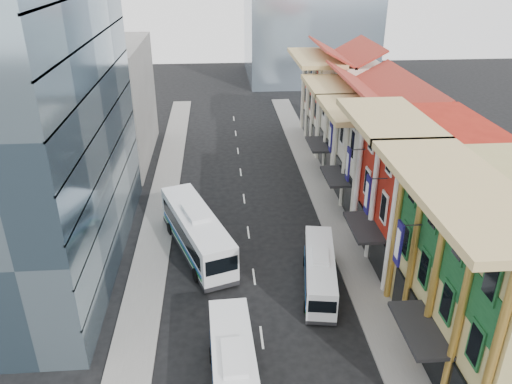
{
  "coord_description": "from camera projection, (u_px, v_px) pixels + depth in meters",
  "views": [
    {
      "loc": [
        -2.43,
        -17.92,
        23.54
      ],
      "look_at": [
        0.43,
        18.36,
        5.91
      ],
      "focal_mm": 35.0,
      "sensor_mm": 36.0,
      "label": 1
    }
  ],
  "objects": [
    {
      "name": "sidewalk_right",
      "position": [
        339.0,
        228.0,
        46.82
      ],
      "size": [
        3.0,
        90.0,
        0.15
      ],
      "primitive_type": "cube",
      "color": "slate",
      "rests_on": "ground"
    },
    {
      "name": "sidewalk_left",
      "position": [
        156.0,
        235.0,
        45.62
      ],
      "size": [
        3.0,
        90.0,
        0.15
      ],
      "primitive_type": "cube",
      "color": "slate",
      "rests_on": "ground"
    },
    {
      "name": "shophouse_tan",
      "position": [
        503.0,
        281.0,
        29.38
      ],
      "size": [
        8.0,
        14.0,
        12.0
      ],
      "primitive_type": "cube",
      "color": "tan",
      "rests_on": "ground"
    },
    {
      "name": "shophouse_red",
      "position": [
        425.0,
        193.0,
        40.14
      ],
      "size": [
        8.0,
        10.0,
        12.0
      ],
      "primitive_type": "cube",
      "color": "#9D1E11",
      "rests_on": "ground"
    },
    {
      "name": "shophouse_cream_near",
      "position": [
        387.0,
        160.0,
        49.1
      ],
      "size": [
        8.0,
        9.0,
        10.0
      ],
      "primitive_type": "cube",
      "color": "beige",
      "rests_on": "ground"
    },
    {
      "name": "shophouse_cream_mid",
      "position": [
        362.0,
        130.0,
        57.17
      ],
      "size": [
        8.0,
        9.0,
        10.0
      ],
      "primitive_type": "cube",
      "color": "beige",
      "rests_on": "ground"
    },
    {
      "name": "shophouse_cream_far",
      "position": [
        341.0,
        101.0,
        66.38
      ],
      "size": [
        8.0,
        12.0,
        11.0
      ],
      "primitive_type": "cube",
      "color": "beige",
      "rests_on": "ground"
    },
    {
      "name": "office_tower",
      "position": [
        14.0,
        83.0,
        35.82
      ],
      "size": [
        12.0,
        26.0,
        30.0
      ],
      "primitive_type": "cube",
      "color": "#43596A",
      "rests_on": "ground"
    },
    {
      "name": "office_block_far",
      "position": [
        105.0,
        103.0,
        60.01
      ],
      "size": [
        10.0,
        18.0,
        14.0
      ],
      "primitive_type": "cube",
      "color": "gray",
      "rests_on": "ground"
    },
    {
      "name": "bus_left_near",
      "position": [
        235.0,
        378.0,
        28.24
      ],
      "size": [
        2.99,
        10.93,
        3.48
      ],
      "primitive_type": null,
      "rotation": [
        0.0,
        0.0,
        0.04
      ],
      "color": "silver",
      "rests_on": "ground"
    },
    {
      "name": "bus_left_far",
      "position": [
        197.0,
        231.0,
        42.47
      ],
      "size": [
        6.92,
        12.88,
        4.04
      ],
      "primitive_type": null,
      "rotation": [
        0.0,
        0.0,
        0.33
      ],
      "color": "white",
      "rests_on": "ground"
    },
    {
      "name": "bus_right",
      "position": [
        320.0,
        270.0,
        38.13
      ],
      "size": [
        3.67,
        9.69,
        3.03
      ],
      "primitive_type": null,
      "rotation": [
        0.0,
        0.0,
        -0.16
      ],
      "color": "white",
      "rests_on": "ground"
    }
  ]
}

